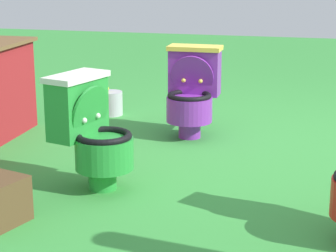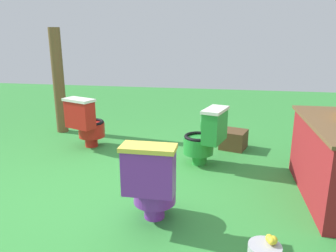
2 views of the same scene
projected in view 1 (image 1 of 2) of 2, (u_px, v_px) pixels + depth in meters
ground at (263, 149)px, 4.92m from camera, size 14.00×14.00×0.00m
toilet_purple at (192, 91)px, 5.22m from camera, size 0.49×0.43×0.73m
toilet_green at (92, 131)px, 4.04m from camera, size 0.52×0.59×0.73m
lemon_bucket at (111, 102)px, 5.95m from camera, size 0.22×0.22×0.28m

